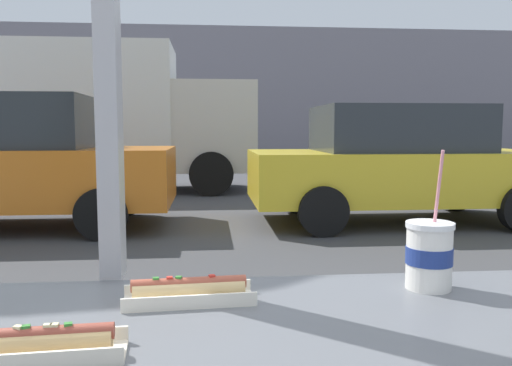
# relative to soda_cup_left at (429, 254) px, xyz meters

# --- Properties ---
(ground_plane) EXTENTS (60.00, 60.00, 0.00)m
(ground_plane) POSITION_rel_soda_cup_left_xyz_m (-0.71, 8.09, -1.07)
(ground_plane) COLOR #424244
(sidewalk_strip) EXTENTS (16.00, 2.80, 0.14)m
(sidewalk_strip) POSITION_rel_soda_cup_left_xyz_m (-0.71, 1.69, -1.00)
(sidewalk_strip) COLOR #B2ADA3
(sidewalk_strip) RESTS_ON ground
(building_facade_far) EXTENTS (28.00, 1.20, 5.46)m
(building_facade_far) POSITION_rel_soda_cup_left_xyz_m (-0.71, 20.81, 1.66)
(building_facade_far) COLOR gray
(building_facade_far) RESTS_ON ground
(soda_cup_left) EXTENTS (0.10, 0.10, 0.30)m
(soda_cup_left) POSITION_rel_soda_cup_left_xyz_m (0.00, 0.00, 0.00)
(soda_cup_left) COLOR white
(soda_cup_left) RESTS_ON window_counter
(hotdog_tray_near) EXTENTS (0.28, 0.11, 0.05)m
(hotdog_tray_near) POSITION_rel_soda_cup_left_xyz_m (-0.75, -0.29, -0.05)
(hotdog_tray_near) COLOR beige
(hotdog_tray_near) RESTS_ON window_counter
(hotdog_tray_far) EXTENTS (0.27, 0.11, 0.05)m
(hotdog_tray_far) POSITION_rel_soda_cup_left_xyz_m (-0.52, -0.04, -0.05)
(hotdog_tray_far) COLOR silver
(hotdog_tray_far) RESTS_ON window_counter
(parked_car_orange) EXTENTS (4.16, 2.04, 1.80)m
(parked_car_orange) POSITION_rel_soda_cup_left_xyz_m (-3.10, 6.26, -0.17)
(parked_car_orange) COLOR orange
(parked_car_orange) RESTS_ON ground
(parked_car_yellow) EXTENTS (4.28, 2.07, 1.68)m
(parked_car_yellow) POSITION_rel_soda_cup_left_xyz_m (2.26, 6.26, -0.21)
(parked_car_yellow) COLOR gold
(parked_car_yellow) RESTS_ON ground
(box_truck) EXTENTS (7.35, 2.44, 3.12)m
(box_truck) POSITION_rel_soda_cup_left_xyz_m (-3.34, 10.59, 0.62)
(box_truck) COLOR silver
(box_truck) RESTS_ON ground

